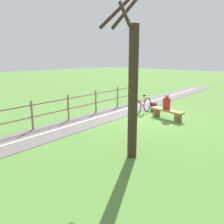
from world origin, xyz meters
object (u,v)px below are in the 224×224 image
at_px(person_seated, 167,103).
at_px(backpack, 154,107).
at_px(bench, 167,112).
at_px(tree_near_bench, 132,85).
at_px(bicycle, 142,106).

distance_m(person_seated, backpack, 1.70).
bearing_deg(backpack, bench, 143.50).
bearing_deg(bench, person_seated, -0.00).
distance_m(bench, person_seated, 0.44).
relative_size(backpack, tree_near_bench, 0.10).
bearing_deg(bicycle, tree_near_bench, 25.66).
relative_size(person_seated, backpack, 1.59).
height_order(bicycle, tree_near_bench, tree_near_bench).
relative_size(bench, tree_near_bench, 0.38).
height_order(bench, person_seated, person_seated).
relative_size(person_seated, tree_near_bench, 0.16).
xyz_separation_m(bench, person_seated, (0.05, -0.01, 0.44)).
bearing_deg(tree_near_bench, person_seated, -72.24).
xyz_separation_m(person_seated, tree_near_bench, (-1.42, 4.43, 1.30)).
distance_m(bicycle, backpack, 0.89).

